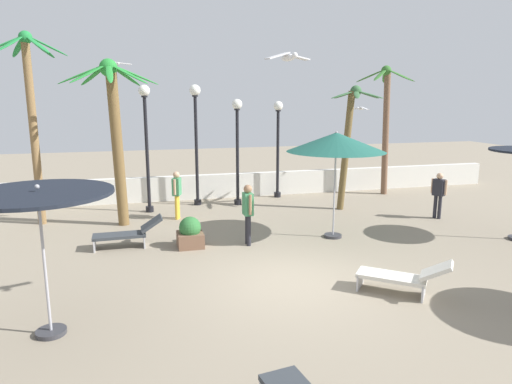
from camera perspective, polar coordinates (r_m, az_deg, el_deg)
ground_plane at (r=10.51m, az=4.59°, el=-10.90°), size 56.00×56.00×0.00m
boundary_wall at (r=18.84m, az=-4.67°, el=0.76°), size 25.20×0.30×0.98m
patio_umbrella_1 at (r=8.27m, az=-25.50°, el=-1.23°), size 2.41×2.41×2.65m
patio_umbrella_2 at (r=13.20m, az=9.97°, el=6.09°), size 2.82×2.82×3.11m
palm_tree_0 at (r=19.92m, az=15.91°, el=9.12°), size 2.29×2.38×5.33m
palm_tree_1 at (r=16.03m, az=-26.19°, el=9.42°), size 2.36×2.15×6.02m
palm_tree_2 at (r=16.89m, az=11.57°, el=7.42°), size 2.11×2.03×4.48m
palm_tree_3 at (r=14.96m, az=-17.24°, el=8.33°), size 2.98×2.98×5.20m
lamp_post_0 at (r=17.24m, az=-2.35°, el=6.66°), size 0.39×0.39×4.00m
lamp_post_1 at (r=18.65m, az=2.75°, el=6.80°), size 0.38×0.38×3.92m
lamp_post_2 at (r=17.33m, az=-7.52°, el=8.04°), size 0.42×0.42×4.52m
lamp_post_3 at (r=16.52m, az=-13.56°, el=7.29°), size 0.40×0.40×4.48m
lounge_chair_0 at (r=13.03m, az=-15.66°, el=-4.96°), size 1.88×0.58×0.83m
lounge_chair_2 at (r=10.09m, az=17.90°, el=-9.98°), size 1.78×1.62×0.83m
guest_0 at (r=15.58m, az=-9.86°, el=0.19°), size 0.35×0.53×1.62m
guest_1 at (r=16.61m, az=21.83°, el=0.09°), size 0.37×0.51×1.57m
guest_2 at (r=12.58m, az=-1.02°, el=-2.09°), size 0.25×0.56×1.71m
seagull_0 at (r=8.22m, az=4.10°, el=16.45°), size 0.93×0.53×0.15m
seagull_1 at (r=18.48m, az=-16.97°, el=15.10°), size 1.07×0.61×0.14m
seagull_2 at (r=21.95m, az=12.93°, el=10.14°), size 0.38×1.26×0.14m
planter at (r=12.72m, az=-8.22°, el=-5.12°), size 0.70×0.70×0.85m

